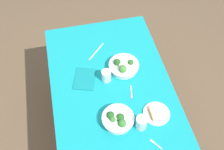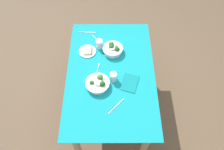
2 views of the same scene
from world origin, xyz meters
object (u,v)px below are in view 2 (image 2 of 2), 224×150
bread_side_plate (88,51)px  water_glass_center (113,77)px  napkin_folded_upper (130,83)px  table_knife_left (87,32)px  fork_by_near_bowl (98,67)px  fork_by_far_bowl (95,38)px  water_glass_side (99,44)px  broccoli_bowl_near (113,49)px  table_knife_right (116,106)px  broccoli_bowl_far (98,83)px

bread_side_plate → water_glass_center: (-0.36, -0.28, 0.04)m
bread_side_plate → napkin_folded_upper: 0.60m
table_knife_left → fork_by_near_bowl: bearing=109.3°
fork_by_far_bowl → napkin_folded_upper: (-0.61, -0.36, 0.00)m
water_glass_center → napkin_folded_upper: 0.17m
water_glass_center → water_glass_side: size_ratio=0.94×
fork_by_near_bowl → water_glass_center: bearing=-123.2°
broccoli_bowl_near → table_knife_left: (0.29, 0.30, -0.04)m
fork_by_near_bowl → napkin_folded_upper: size_ratio=0.52×
fork_by_far_bowl → napkin_folded_upper: bearing=-5.3°
broccoli_bowl_near → table_knife_left: bearing=45.5°
fork_by_far_bowl → fork_by_near_bowl: size_ratio=0.76×
water_glass_center → napkin_folded_upper: water_glass_center is taller
water_glass_center → fork_by_far_bowl: size_ratio=1.19×
water_glass_side → fork_by_near_bowl: 0.28m
water_glass_center → table_knife_right: size_ratio=0.45×
fork_by_far_bowl → fork_by_near_bowl: bearing=-29.2°
water_glass_side → table_knife_left: 0.28m
table_knife_right → napkin_folded_upper: 0.29m
table_knife_left → broccoli_bowl_near: bearing=138.7°
water_glass_center → fork_by_near_bowl: (0.15, 0.15, -0.05)m
broccoli_bowl_near → water_glass_side: (0.06, 0.15, 0.01)m
broccoli_bowl_near → fork_by_near_bowl: 0.26m
table_knife_right → water_glass_center: bearing=-131.9°
fork_by_far_bowl → bread_side_plate: bearing=-55.4°
table_knife_left → napkin_folded_upper: 0.84m
broccoli_bowl_far → napkin_folded_upper: 0.31m
water_glass_side → fork_by_near_bowl: size_ratio=0.96×
fork_by_far_bowl → broccoli_bowl_near: bearing=8.6°
fork_by_far_bowl → broccoli_bowl_far: bearing=-31.2°
table_knife_right → napkin_folded_upper: bearing=-164.8°
bread_side_plate → broccoli_bowl_far: bearing=-163.7°
water_glass_side → table_knife_left: water_glass_side is taller
bread_side_plate → napkin_folded_upper: bread_side_plate is taller
broccoli_bowl_near → napkin_folded_upper: 0.44m
fork_by_near_bowl → bread_side_plate: bearing=41.9°
bread_side_plate → water_glass_side: bearing=-63.4°
fork_by_near_bowl → table_knife_right: (-0.45, -0.18, -0.00)m
fork_by_near_bowl → table_knife_left: (0.51, 0.15, -0.00)m
fork_by_far_bowl → fork_by_near_bowl: 0.42m
water_glass_side → fork_by_far_bowl: size_ratio=1.26×
bread_side_plate → water_glass_center: water_glass_center is taller
broccoli_bowl_far → bread_side_plate: size_ratio=1.25×
water_glass_center → broccoli_bowl_far: bearing=114.5°
broccoli_bowl_far → table_knife_left: broccoli_bowl_far is taller
broccoli_bowl_near → table_knife_right: bearing=-177.8°
water_glass_center → water_glass_side: (0.43, 0.15, 0.00)m
broccoli_bowl_far → bread_side_plate: bearing=16.3°
broccoli_bowl_far → napkin_folded_upper: size_ratio=1.14×
broccoli_bowl_near → water_glass_center: (-0.37, -0.00, 0.01)m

